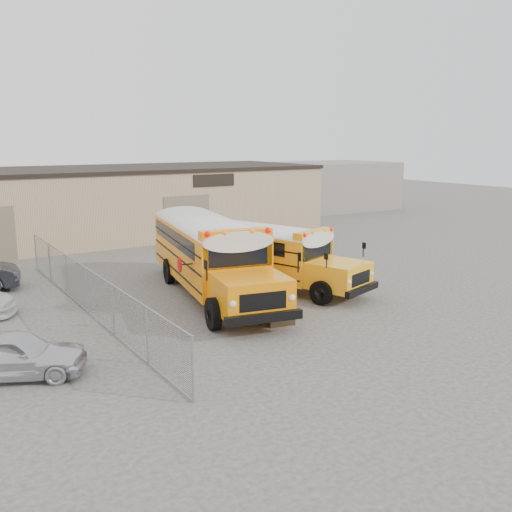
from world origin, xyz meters
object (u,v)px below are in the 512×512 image
tarp_bundle (278,303)px  car_silver (12,354)px  school_bus_left (174,227)px  school_bus_right (175,235)px

tarp_bundle → car_silver: 8.97m
school_bus_left → tarp_bundle: (-1.30, -11.69, -1.16)m
school_bus_left → tarp_bundle: size_ratio=7.89×
school_bus_right → tarp_bundle: size_ratio=6.69×
school_bus_right → car_silver: size_ratio=2.49×
school_bus_left → car_silver: size_ratio=2.93×
school_bus_left → school_bus_right: (-0.40, -0.99, -0.29)m
school_bus_left → car_silver: (-10.27, -11.66, -1.24)m
tarp_bundle → school_bus_left: bearing=83.6°
tarp_bundle → car_silver: (-8.97, 0.04, -0.08)m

